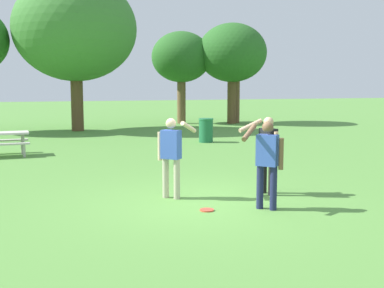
{
  "coord_description": "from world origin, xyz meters",
  "views": [
    {
      "loc": [
        -3.26,
        -8.93,
        2.32
      ],
      "look_at": [
        0.23,
        1.36,
        1.0
      ],
      "focal_mm": 46.23,
      "sensor_mm": 36.0,
      "label": 1
    }
  ],
  "objects_px": {
    "person_thrower": "(267,158)",
    "person_catcher": "(171,152)",
    "picnic_table_near": "(1,139)",
    "tree_broad_center": "(75,29)",
    "trash_can_beside_table": "(206,130)",
    "tree_far_right": "(181,58)",
    "tree_back_left": "(236,53)",
    "person_bystander": "(268,149)",
    "frisbee": "(207,210)",
    "tree_slender_mid": "(232,53)"
  },
  "relations": [
    {
      "from": "person_bystander",
      "to": "tree_slender_mid",
      "type": "xyz_separation_m",
      "value": [
        6.77,
        17.61,
        3.14
      ]
    },
    {
      "from": "person_bystander",
      "to": "frisbee",
      "type": "distance_m",
      "value": 2.12
    },
    {
      "from": "trash_can_beside_table",
      "to": "tree_broad_center",
      "type": "xyz_separation_m",
      "value": [
        -4.37,
        6.64,
        4.5
      ]
    },
    {
      "from": "person_bystander",
      "to": "frisbee",
      "type": "bearing_deg",
      "value": -152.39
    },
    {
      "from": "person_bystander",
      "to": "trash_can_beside_table",
      "type": "distance_m",
      "value": 9.49
    },
    {
      "from": "trash_can_beside_table",
      "to": "tree_slender_mid",
      "type": "relative_size",
      "value": 0.16
    },
    {
      "from": "person_catcher",
      "to": "picnic_table_near",
      "type": "xyz_separation_m",
      "value": [
        -3.54,
        7.54,
        -0.4
      ]
    },
    {
      "from": "tree_back_left",
      "to": "trash_can_beside_table",
      "type": "bearing_deg",
      "value": -120.3
    },
    {
      "from": "tree_broad_center",
      "to": "tree_far_right",
      "type": "distance_m",
      "value": 7.02
    },
    {
      "from": "tree_broad_center",
      "to": "tree_slender_mid",
      "type": "distance_m",
      "value": 9.29
    },
    {
      "from": "person_thrower",
      "to": "trash_can_beside_table",
      "type": "bearing_deg",
      "value": 75.66
    },
    {
      "from": "person_thrower",
      "to": "person_bystander",
      "type": "relative_size",
      "value": 1.0
    },
    {
      "from": "person_thrower",
      "to": "person_catcher",
      "type": "xyz_separation_m",
      "value": [
        -1.41,
        1.45,
        0.0
      ]
    },
    {
      "from": "person_catcher",
      "to": "person_bystander",
      "type": "height_order",
      "value": "same"
    },
    {
      "from": "tree_back_left",
      "to": "tree_far_right",
      "type": "bearing_deg",
      "value": 168.44
    },
    {
      "from": "tree_far_right",
      "to": "person_thrower",
      "type": "bearing_deg",
      "value": -103.09
    },
    {
      "from": "tree_far_right",
      "to": "tree_broad_center",
      "type": "bearing_deg",
      "value": -155.91
    },
    {
      "from": "picnic_table_near",
      "to": "tree_broad_center",
      "type": "distance_m",
      "value": 9.74
    },
    {
      "from": "person_bystander",
      "to": "picnic_table_near",
      "type": "distance_m",
      "value": 9.62
    },
    {
      "from": "person_thrower",
      "to": "person_bystander",
      "type": "xyz_separation_m",
      "value": [
        0.61,
        1.15,
        0.0
      ]
    },
    {
      "from": "tree_broad_center",
      "to": "tree_slender_mid",
      "type": "relative_size",
      "value": 1.29
    },
    {
      "from": "frisbee",
      "to": "tree_slender_mid",
      "type": "xyz_separation_m",
      "value": [
        8.45,
        18.49,
        4.08
      ]
    },
    {
      "from": "person_thrower",
      "to": "trash_can_beside_table",
      "type": "distance_m",
      "value": 10.74
    },
    {
      "from": "picnic_table_near",
      "to": "tree_slender_mid",
      "type": "height_order",
      "value": "tree_slender_mid"
    },
    {
      "from": "trash_can_beside_table",
      "to": "tree_far_right",
      "type": "height_order",
      "value": "tree_far_right"
    },
    {
      "from": "picnic_table_near",
      "to": "tree_broad_center",
      "type": "height_order",
      "value": "tree_broad_center"
    },
    {
      "from": "trash_can_beside_table",
      "to": "tree_broad_center",
      "type": "bearing_deg",
      "value": 123.34
    },
    {
      "from": "tree_slender_mid",
      "to": "person_bystander",
      "type": "bearing_deg",
      "value": -111.02
    },
    {
      "from": "person_catcher",
      "to": "person_bystander",
      "type": "xyz_separation_m",
      "value": [
        2.01,
        -0.3,
        0.0
      ]
    },
    {
      "from": "tree_far_right",
      "to": "tree_back_left",
      "type": "xyz_separation_m",
      "value": [
        3.19,
        -0.65,
        0.29
      ]
    },
    {
      "from": "picnic_table_near",
      "to": "person_thrower",
      "type": "bearing_deg",
      "value": -61.14
    },
    {
      "from": "picnic_table_near",
      "to": "tree_far_right",
      "type": "bearing_deg",
      "value": 48.67
    },
    {
      "from": "picnic_table_near",
      "to": "tree_slender_mid",
      "type": "xyz_separation_m",
      "value": [
        12.33,
        9.77,
        3.53
      ]
    },
    {
      "from": "trash_can_beside_table",
      "to": "tree_far_right",
      "type": "xyz_separation_m",
      "value": [
        1.96,
        9.46,
        3.37
      ]
    },
    {
      "from": "person_bystander",
      "to": "picnic_table_near",
      "type": "xyz_separation_m",
      "value": [
        -5.56,
        7.84,
        -0.4
      ]
    },
    {
      "from": "trash_can_beside_table",
      "to": "tree_broad_center",
      "type": "height_order",
      "value": "tree_broad_center"
    },
    {
      "from": "trash_can_beside_table",
      "to": "tree_slender_mid",
      "type": "xyz_separation_m",
      "value": [
        4.72,
        8.36,
        3.61
      ]
    },
    {
      "from": "person_thrower",
      "to": "trash_can_beside_table",
      "type": "xyz_separation_m",
      "value": [
        2.66,
        10.4,
        -0.48
      ]
    },
    {
      "from": "person_thrower",
      "to": "picnic_table_near",
      "type": "bearing_deg",
      "value": 118.86
    },
    {
      "from": "trash_can_beside_table",
      "to": "tree_slender_mid",
      "type": "bearing_deg",
      "value": 60.57
    },
    {
      "from": "person_catcher",
      "to": "tree_back_left",
      "type": "distance_m",
      "value": 20.26
    },
    {
      "from": "frisbee",
      "to": "picnic_table_near",
      "type": "xyz_separation_m",
      "value": [
        -3.87,
        8.72,
        0.55
      ]
    },
    {
      "from": "person_catcher",
      "to": "picnic_table_near",
      "type": "bearing_deg",
      "value": 115.17
    },
    {
      "from": "person_thrower",
      "to": "frisbee",
      "type": "height_order",
      "value": "person_thrower"
    },
    {
      "from": "trash_can_beside_table",
      "to": "tree_back_left",
      "type": "distance_m",
      "value": 10.84
    },
    {
      "from": "person_thrower",
      "to": "picnic_table_near",
      "type": "height_order",
      "value": "person_thrower"
    },
    {
      "from": "frisbee",
      "to": "tree_back_left",
      "type": "distance_m",
      "value": 21.33
    },
    {
      "from": "person_thrower",
      "to": "tree_broad_center",
      "type": "height_order",
      "value": "tree_broad_center"
    },
    {
      "from": "frisbee",
      "to": "tree_broad_center",
      "type": "bearing_deg",
      "value": 92.15
    },
    {
      "from": "person_bystander",
      "to": "tree_back_left",
      "type": "height_order",
      "value": "tree_back_left"
    }
  ]
}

